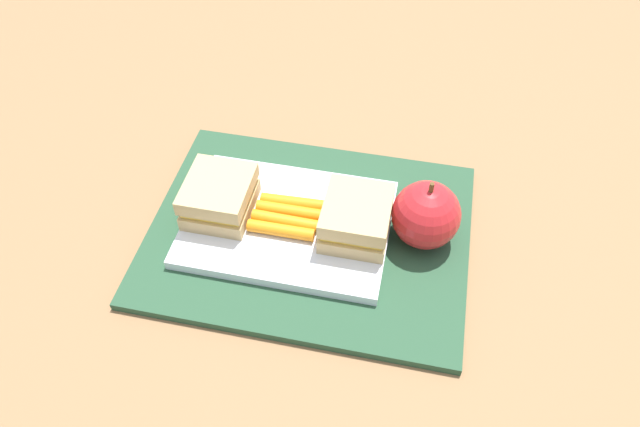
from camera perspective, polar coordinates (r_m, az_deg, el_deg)
ground_plane at (r=0.70m, az=-1.01°, el=-2.12°), size 2.40×2.40×0.00m
lunchbag_mat at (r=0.69m, az=-1.01°, el=-1.86°), size 0.36×0.28×0.01m
food_tray at (r=0.69m, az=-3.05°, el=-0.94°), size 0.23×0.17×0.01m
sandwich_half_left at (r=0.69m, az=-9.48°, el=1.60°), size 0.07×0.08×0.04m
sandwich_half_right at (r=0.66m, az=3.46°, el=-0.43°), size 0.07×0.08×0.04m
carrot_sticks_bundle at (r=0.68m, az=-3.12°, el=-0.22°), size 0.08×0.06×0.02m
apple at (r=0.66m, az=9.95°, el=-0.13°), size 0.08×0.08×0.09m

